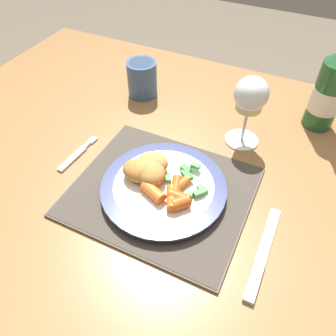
{
  "coord_description": "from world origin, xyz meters",
  "views": [
    {
      "loc": [
        0.23,
        -0.44,
        1.23
      ],
      "look_at": [
        0.04,
        -0.05,
        0.78
      ],
      "focal_mm": 35.0,
      "sensor_mm": 36.0,
      "label": 1
    }
  ],
  "objects": [
    {
      "name": "breaded_croquettes",
      "position": [
        0.01,
        -0.07,
        0.79
      ],
      "size": [
        0.1,
        0.09,
        0.04
      ],
      "color": "tan",
      "rests_on": "dinner_plate"
    },
    {
      "name": "drinking_cup",
      "position": [
        -0.15,
        0.21,
        0.79
      ],
      "size": [
        0.08,
        0.08,
        0.09
      ],
      "color": "#385684",
      "rests_on": "dining_table"
    },
    {
      "name": "bottle",
      "position": [
        0.28,
        0.27,
        0.84
      ],
      "size": [
        0.07,
        0.07,
        0.27
      ],
      "color": "#23562D",
      "rests_on": "dining_table"
    },
    {
      "name": "green_beans_pile",
      "position": [
        0.09,
        -0.05,
        0.77
      ],
      "size": [
        0.09,
        0.08,
        0.02
      ],
      "color": "#4CA84C",
      "rests_on": "dinner_plate"
    },
    {
      "name": "fork",
      "position": [
        -0.17,
        -0.07,
        0.74
      ],
      "size": [
        0.02,
        0.12,
        0.01
      ],
      "color": "silver",
      "rests_on": "dining_table"
    },
    {
      "name": "dining_table",
      "position": [
        0.0,
        0.0,
        0.65
      ],
      "size": [
        1.2,
        0.9,
        0.74
      ],
      "color": "olive",
      "rests_on": "ground"
    },
    {
      "name": "dinner_plate",
      "position": [
        0.05,
        -0.08,
        0.76
      ],
      "size": [
        0.24,
        0.24,
        0.02
      ],
      "color": "silver",
      "rests_on": "placemat"
    },
    {
      "name": "ground_plane",
      "position": [
        0.0,
        0.0,
        0.0
      ],
      "size": [
        6.0,
        6.0,
        0.0
      ],
      "primitive_type": "plane",
      "color": "brown"
    },
    {
      "name": "glazed_carrots",
      "position": [
        0.08,
        -0.1,
        0.78
      ],
      "size": [
        0.1,
        0.09,
        0.02
      ],
      "color": "orange",
      "rests_on": "dinner_plate"
    },
    {
      "name": "table_knife",
      "position": [
        0.26,
        -0.14,
        0.74
      ],
      "size": [
        0.02,
        0.19,
        0.01
      ],
      "color": "silver",
      "rests_on": "dining_table"
    },
    {
      "name": "placemat",
      "position": [
        0.04,
        -0.08,
        0.74
      ],
      "size": [
        0.33,
        0.29,
        0.01
      ],
      "color": "brown",
      "rests_on": "dining_table"
    },
    {
      "name": "wine_glass",
      "position": [
        0.14,
        0.14,
        0.85
      ],
      "size": [
        0.07,
        0.07,
        0.16
      ],
      "color": "silver",
      "rests_on": "dining_table"
    }
  ]
}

